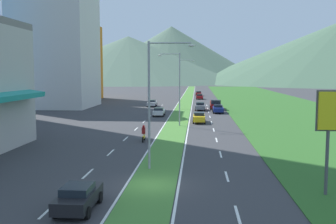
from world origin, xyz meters
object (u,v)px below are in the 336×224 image
Objects in this scene: car_0 at (159,112)px; pickup_truck_0 at (215,105)px; street_lamp_mid at (177,85)px; car_6 at (200,97)px; car_7 at (78,197)px; car_3 at (199,117)px; street_lamp_near at (154,96)px; car_1 at (200,106)px; motorcycle_rider at (144,135)px; car_4 at (218,109)px; street_lamp_far at (181,81)px; car_2 at (152,103)px; car_5 at (199,93)px.

pickup_truck_0 reaches higher than car_0.
street_lamp_mid reaches higher than car_6.
car_7 is 59.01m from pickup_truck_0.
car_7 is at bearing -10.17° from car_3.
car_7 is (0.15, -45.57, -0.00)m from car_0.
street_lamp_near reaches higher than pickup_truck_0.
car_1 is 18.92m from car_3.
car_4 is at bearing -17.46° from motorcycle_rider.
street_lamp_far is 31.31m from car_6.
street_lamp_near reaches higher than car_7.
car_2 is at bearing -23.56° from car_6.
car_3 is 21.10m from pickup_truck_0.
street_lamp_mid reaches higher than car_0.
street_lamp_far reaches higher than street_lamp_near.
street_lamp_near is at bearing -9.50° from car_4.
car_1 is at bearing -33.71° from car_0.
car_0 is (-3.32, -11.87, -5.01)m from street_lamp_far.
car_5 is (3.68, 94.69, -4.92)m from street_lamp_near.
car_2 is 18.49m from car_4.
car_5 is at bearing -179.82° from car_1.
street_lamp_mid is at bearing -6.24° from car_7.
car_3 reaches higher than car_2.
car_0 is 0.78× the size of pickup_truck_0.
street_lamp_near reaches higher than car_6.
car_5 is at bearing -14.51° from car_2.
car_6 is at bearing -4.57° from car_7.
pickup_truck_0 is (10.23, 12.58, 0.24)m from car_0.
car_0 is 0.90× the size of car_1.
street_lamp_near is 1.81× the size of pickup_truck_0.
car_5 is (0.12, 66.48, -0.04)m from car_3.
car_3 is at bearing -140.31° from car_0.
street_lamp_mid is 26.14m from pickup_truck_0.
motorcycle_rider is (-2.50, 11.89, -4.92)m from street_lamp_near.
car_3 is at bearing -80.05° from street_lamp_far.
street_lamp_far is at bearing -15.61° from car_0.
pickup_truck_0 is at bearing -9.83° from car_7.
street_lamp_near is 0.97× the size of street_lamp_mid.
car_3 is at bearing -14.00° from car_4.
car_0 is at bearing -140.31° from car_3.
car_1 is 1.08× the size of car_5.
car_6 is 2.25× the size of motorcycle_rider.
street_lamp_near is 13.11m from motorcycle_rider.
car_7 is at bearing -96.24° from street_lamp_mid.
pickup_truck_0 is at bearing 75.49° from street_lamp_mid.
car_1 is 1.00× the size of car_2.
motorcycle_rider is at bearing -4.27° from car_5.
street_lamp_far is at bearing -134.19° from car_2.
car_6 is at bearing 179.88° from car_1.
car_0 is at bearing 0.19° from car_7.
street_lamp_mid is 70.79m from car_5.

